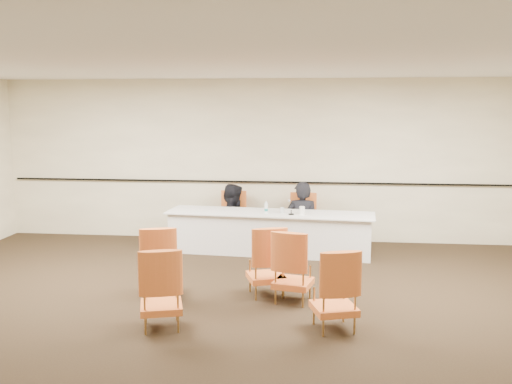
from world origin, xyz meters
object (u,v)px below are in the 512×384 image
panelist_second (231,228)px  panelist_second_chair (231,218)px  panelist_main_chair (302,221)px  coffee_cup (302,211)px  panel_table (270,233)px  microphone (291,207)px  aud_chair_front_mid (266,260)px  aud_chair_front_left (159,261)px  drinking_glass (282,210)px  aud_chair_back_right (334,289)px  panelist_main (302,227)px  aud_chair_front_right (293,266)px  aud_chair_back_left (161,287)px  water_bottle (266,207)px

panelist_second → panelist_second_chair: bearing=-0.0°
panelist_second_chair → panelist_main_chair: bearing=0.0°
panelist_main_chair → coffee_cup: 0.72m
panel_table → microphone: size_ratio=14.18×
panelist_second → aud_chair_front_mid: panelist_second is taller
coffee_cup → aud_chair_front_left: 2.88m
panelist_main_chair → panelist_second: (-1.29, 0.11, -0.19)m
panelist_second_chair → drinking_glass: (0.97, -0.65, 0.28)m
aud_chair_back_right → panelist_main: bearing=80.0°
panelist_second → aud_chair_front_right: panelist_second is taller
panelist_second_chair → aud_chair_front_mid: size_ratio=1.00×
microphone → aud_chair_back_left: microphone is taller
panelist_main → aud_chair_front_mid: bearing=85.4°
aud_chair_front_mid → aud_chair_back_left: 1.66m
panelist_main → water_bottle: bearing=47.7°
microphone → aud_chair_back_left: bearing=-130.1°
microphone → aud_chair_front_mid: (-0.23, -2.05, -0.36)m
panelist_main → aud_chair_front_right: bearing=93.2°
aud_chair_front_right → coffee_cup: bearing=102.0°
panel_table → panelist_second_chair: 0.97m
panelist_main_chair → aud_chair_front_right: (-0.03, -2.93, 0.00)m
panelist_second_chair → aud_chair_back_left: same height
panelist_second → aud_chair_back_left: size_ratio=1.72×
panel_table → aud_chair_front_left: size_ratio=3.71×
drinking_glass → aud_chair_front_left: (-1.48, -2.33, -0.28)m
panelist_main_chair → coffee_cup: size_ratio=6.76×
panel_table → drinking_glass: bearing=-8.0°
panelist_main_chair → panelist_second: panelist_second is taller
panelist_main → aud_chair_front_left: (-1.80, -2.87, 0.12)m
aud_chair_back_left → panel_table: bearing=58.5°
panelist_second → water_bottle: panelist_second is taller
coffee_cup → aud_chair_back_right: size_ratio=0.15×
drinking_glass → aud_chair_back_right: size_ratio=0.11×
panel_table → coffee_cup: coffee_cup is taller
panelist_second → panelist_second_chair: 0.19m
panelist_second → coffee_cup: panelist_second is taller
panelist_second_chair → aud_chair_front_left: (-0.51, -2.98, 0.00)m
panelist_main_chair → drinking_glass: 0.69m
panelist_second → panelist_main: bearing=-166.4°
panelist_second_chair → aud_chair_front_left: same height
panelist_main_chair → panelist_second_chair: size_ratio=1.00×
panelist_main → panelist_second_chair: size_ratio=1.75×
aud_chair_front_right → panel_table: bearing=114.9°
panelist_main_chair → water_bottle: (-0.59, -0.57, 0.33)m
coffee_cup → water_bottle: bearing=171.9°
microphone → aud_chair_front_mid: size_ratio=0.26×
panelist_second_chair → aud_chair_front_left: bearing=-95.1°
panelist_second → aud_chair_back_right: (1.77, -3.91, 0.19)m
panelist_main_chair → water_bottle: size_ratio=4.68×
coffee_cup → aud_chair_back_left: aud_chair_back_left is taller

